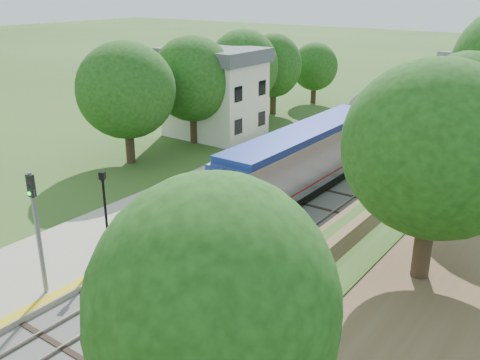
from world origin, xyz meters
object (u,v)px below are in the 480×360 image
Objects in this scene: station_building at (214,92)px; signal_farside at (402,147)px; signal_gantry at (475,67)px; train at (480,72)px; signal_platform at (36,221)px; lamppost_far at (106,216)px.

station_building reaches higher than signal_farside.
train is at bearing 99.41° from signal_gantry.
train is at bearing 97.46° from signal_farside.
signal_gantry is 1.49× the size of signal_platform.
station_building is at bearing 115.20° from lamppost_far.
train is 47.81m from signal_farside.
signal_gantry is at bearing 96.55° from signal_farside.
signal_gantry is (16.47, 24.99, 0.73)m from station_building.
station_building is 1.02× the size of signal_gantry.
signal_farside is at bearing -83.45° from signal_gantry.
signal_gantry reaches higher than train.
lamppost_far is at bearing -97.57° from signal_gantry.
station_building is 2.02× the size of lamppost_far.
signal_gantry is 15.34m from train.
station_building is at bearing -123.38° from signal_gantry.
signal_farside is (20.20, -7.46, 0.07)m from station_building.
train is at bearing 86.52° from lamppost_far.
signal_platform is (-5.37, -51.15, -0.97)m from signal_gantry.
train is 27.05× the size of lamppost_far.
lamppost_far is at bearing -93.48° from train.
signal_platform is (0.85, -4.38, 1.57)m from lamppost_far.
station_building reaches higher than lamppost_far.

